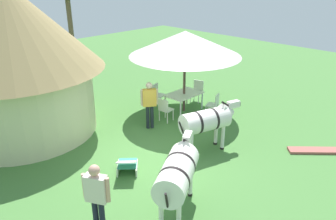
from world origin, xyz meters
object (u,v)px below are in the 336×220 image
object	(u,v)px
patio_chair_east_end	(157,93)
patio_chair_west_end	(197,89)
zebra_nearest_camera	(207,121)
shade_umbrella	(185,43)
striped_lounge_chair	(127,165)
zebra_by_umbrella	(178,172)
patio_chair_near_lawn	(165,108)
thatched_hut	(14,54)
patio_dining_table	(184,95)
standing_watcher	(97,194)
guest_beside_umbrella	(149,101)
patio_chair_near_hut	(214,103)

from	to	relation	value
patio_chair_east_end	patio_chair_west_end	bearing A→B (deg)	134.79
patio_chair_east_end	zebra_nearest_camera	distance (m)	4.13
shade_umbrella	striped_lounge_chair	size ratio (longest dim) A/B	4.42
patio_chair_west_end	patio_chair_east_end	xyz separation A→B (m)	(-1.53, 0.89, 0.00)
patio_chair_east_end	zebra_by_umbrella	xyz separation A→B (m)	(-4.16, -5.05, 0.50)
patio_chair_near_lawn	zebra_by_umbrella	size ratio (longest dim) A/B	0.43
patio_chair_east_end	striped_lounge_chair	distance (m)	5.05
thatched_hut	patio_chair_near_lawn	bearing A→B (deg)	-36.36
patio_dining_table	shade_umbrella	bearing A→B (deg)	26.57
striped_lounge_chair	zebra_nearest_camera	distance (m)	2.73
thatched_hut	standing_watcher	distance (m)	6.26
guest_beside_umbrella	zebra_nearest_camera	size ratio (longest dim) A/B	0.81
patio_chair_near_hut	patio_chair_near_lawn	bearing A→B (deg)	128.52
patio_chair_west_end	standing_watcher	world-z (taller)	standing_watcher
shade_umbrella	zebra_nearest_camera	bearing A→B (deg)	-125.72
striped_lounge_chair	thatched_hut	bearing A→B (deg)	143.28
patio_dining_table	patio_chair_near_lawn	distance (m)	1.26
zebra_nearest_camera	patio_chair_east_end	bearing A→B (deg)	175.47
patio_dining_table	striped_lounge_chair	world-z (taller)	patio_dining_table
patio_chair_near_hut	standing_watcher	size ratio (longest dim) A/B	0.53
patio_chair_near_hut	zebra_by_umbrella	xyz separation A→B (m)	(-4.93, -2.68, 0.50)
patio_chair_east_end	guest_beside_umbrella	bearing A→B (deg)	24.35
thatched_hut	guest_beside_umbrella	world-z (taller)	thatched_hut
patio_chair_near_lawn	standing_watcher	xyz separation A→B (m)	(-4.98, -3.02, 0.50)
thatched_hut	shade_umbrella	distance (m)	5.87
standing_watcher	zebra_by_umbrella	bearing A→B (deg)	40.23
thatched_hut	striped_lounge_chair	distance (m)	5.26
thatched_hut	zebra_by_umbrella	bearing A→B (deg)	-83.95
patio_dining_table	striped_lounge_chair	distance (m)	4.74
shade_umbrella	zebra_by_umbrella	world-z (taller)	shade_umbrella
patio_dining_table	zebra_nearest_camera	world-z (taller)	zebra_nearest_camera
thatched_hut	patio_chair_east_end	size ratio (longest dim) A/B	6.39
patio_chair_near_hut	patio_chair_east_end	distance (m)	2.49
guest_beside_umbrella	standing_watcher	distance (m)	5.18
patio_chair_near_hut	striped_lounge_chair	bearing A→B (deg)	167.16
zebra_by_umbrella	thatched_hut	bearing A→B (deg)	156.32
patio_chair_west_end	zebra_by_umbrella	xyz separation A→B (m)	(-5.70, -4.16, 0.50)
patio_chair_west_end	zebra_nearest_camera	world-z (taller)	zebra_nearest_camera
standing_watcher	striped_lounge_chair	size ratio (longest dim) A/B	1.78
patio_dining_table	patio_chair_near_hut	world-z (taller)	patio_chair_near_hut
patio_chair_east_end	standing_watcher	bearing A→B (deg)	21.61
patio_chair_east_end	standing_watcher	xyz separation A→B (m)	(-5.89, -4.39, 0.50)
guest_beside_umbrella	standing_watcher	xyz separation A→B (m)	(-4.21, -3.01, -0.01)
patio_dining_table	zebra_nearest_camera	bearing A→B (deg)	-125.72
shade_umbrella	guest_beside_umbrella	xyz separation A→B (m)	(-2.00, -0.18, -1.68)
patio_dining_table	patio_chair_east_end	bearing A→B (deg)	105.11
patio_dining_table	patio_chair_near_lawn	bearing A→B (deg)	-172.45
guest_beside_umbrella	zebra_by_umbrella	distance (m)	4.43
standing_watcher	striped_lounge_chair	bearing A→B (deg)	97.59
thatched_hut	zebra_by_umbrella	size ratio (longest dim) A/B	2.74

